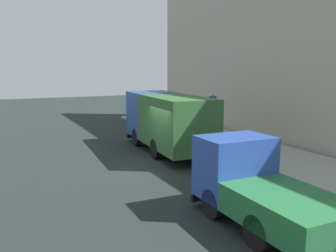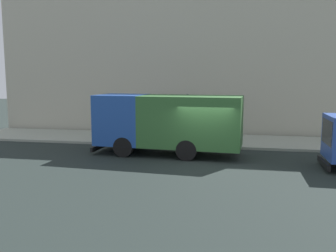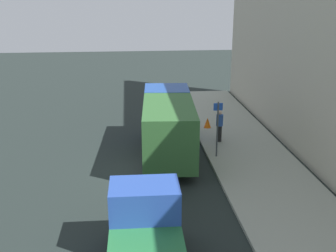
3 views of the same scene
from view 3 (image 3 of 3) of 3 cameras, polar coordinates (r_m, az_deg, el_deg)
name	(u,v)px [view 3 (image 3 of 3)]	position (r m, az deg, el deg)	size (l,w,h in m)	color
ground	(148,172)	(18.89, -2.75, -6.43)	(80.00, 80.00, 0.00)	#1F2826
sidewalk	(258,167)	(19.75, 12.29, -5.50)	(4.22, 30.00, 0.14)	#989D8F
building_facade	(325,50)	(19.31, 20.88, 9.79)	(0.50, 30.00, 10.87)	#B7B29E
large_utility_truck	(168,124)	(20.17, 0.01, 0.31)	(2.81, 7.35, 2.94)	#1F479A
small_flatbed_truck	(146,239)	(12.33, -3.06, -15.39)	(2.21, 4.73, 2.26)	#2849A3
pedestrian_walking	(219,125)	(22.14, 7.13, 0.11)	(0.52, 0.52, 1.72)	black
traffic_cone_orange	(207,123)	(24.53, 5.48, 0.47)	(0.42, 0.42, 0.60)	orange
street_sign_post	(218,125)	(19.88, 6.86, 0.17)	(0.44, 0.08, 2.76)	#4C5156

